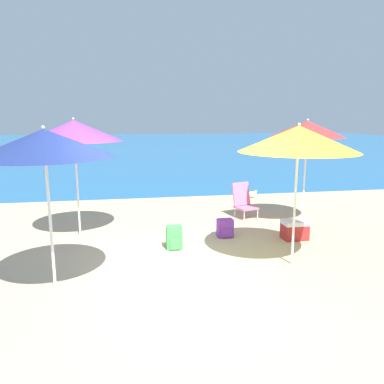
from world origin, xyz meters
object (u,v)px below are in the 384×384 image
(backpack_green, at_px, (174,238))
(backpack_purple, at_px, (225,228))
(beach_umbrella_purple, at_px, (74,131))
(beach_chair_pink, at_px, (244,200))
(seagull, at_px, (252,193))
(beach_umbrella_navy, at_px, (44,143))
(beach_umbrella_yellow, at_px, (299,139))
(cooler_box, at_px, (295,230))
(beach_umbrella_red, at_px, (307,129))

(backpack_green, bearing_deg, backpack_purple, 25.49)
(beach_umbrella_purple, relative_size, backpack_green, 5.41)
(beach_chair_pink, relative_size, backpack_green, 1.90)
(beach_chair_pink, distance_m, seagull, 2.04)
(beach_umbrella_navy, distance_m, beach_chair_pink, 4.98)
(beach_umbrella_purple, distance_m, beach_chair_pink, 3.91)
(beach_umbrella_yellow, distance_m, backpack_purple, 2.37)
(cooler_box, bearing_deg, seagull, 83.59)
(beach_umbrella_yellow, distance_m, beach_umbrella_red, 2.34)
(beach_umbrella_navy, bearing_deg, beach_umbrella_purple, 89.02)
(seagull, bearing_deg, beach_umbrella_yellow, -101.69)
(beach_umbrella_yellow, height_order, cooler_box, beach_umbrella_yellow)
(beach_chair_pink, xyz_separation_m, seagull, (0.85, 1.84, -0.24))
(beach_umbrella_yellow, xyz_separation_m, seagull, (0.96, 4.63, -1.77))
(beach_umbrella_purple, bearing_deg, seagull, 31.77)
(beach_umbrella_purple, xyz_separation_m, beach_umbrella_yellow, (3.36, -1.96, -0.07))
(backpack_green, bearing_deg, beach_umbrella_purple, 149.52)
(beach_umbrella_purple, distance_m, beach_umbrella_yellow, 3.89)
(beach_umbrella_purple, relative_size, beach_umbrella_yellow, 1.03)
(beach_chair_pink, distance_m, backpack_purple, 1.55)
(beach_umbrella_navy, height_order, beach_umbrella_purple, beach_umbrella_purple)
(backpack_green, bearing_deg, cooler_box, 3.65)
(beach_chair_pink, xyz_separation_m, backpack_green, (-1.80, -1.81, -0.18))
(beach_umbrella_yellow, height_order, backpack_green, beach_umbrella_yellow)
(beach_umbrella_yellow, bearing_deg, beach_umbrella_navy, -173.22)
(beach_umbrella_navy, height_order, beach_chair_pink, beach_umbrella_navy)
(backpack_purple, distance_m, backpack_green, 1.14)
(beach_umbrella_red, xyz_separation_m, backpack_purple, (-1.83, -0.57, -1.81))
(beach_umbrella_navy, height_order, seagull, beach_umbrella_navy)
(beach_umbrella_navy, height_order, beach_umbrella_red, beach_umbrella_red)
(backpack_green, relative_size, cooler_box, 0.90)
(beach_umbrella_purple, bearing_deg, beach_umbrella_navy, -90.98)
(beach_umbrella_red, bearing_deg, beach_chair_pink, 144.36)
(beach_umbrella_purple, height_order, seagull, beach_umbrella_purple)
(beach_umbrella_red, relative_size, cooler_box, 4.83)
(beach_umbrella_navy, xyz_separation_m, backpack_green, (1.70, 1.38, -1.71))
(cooler_box, bearing_deg, beach_umbrella_yellow, -116.72)
(cooler_box, height_order, seagull, cooler_box)
(beach_chair_pink, xyz_separation_m, backpack_purple, (-0.78, -1.32, -0.21))
(beach_umbrella_red, distance_m, backpack_green, 3.52)
(beach_umbrella_purple, distance_m, cooler_box, 4.40)
(beach_umbrella_purple, height_order, beach_umbrella_yellow, beach_umbrella_purple)
(beach_umbrella_yellow, relative_size, cooler_box, 4.72)
(beach_umbrella_purple, xyz_separation_m, backpack_green, (1.66, -0.98, -1.78))
(beach_umbrella_yellow, bearing_deg, cooler_box, 63.28)
(beach_chair_pink, height_order, cooler_box, beach_chair_pink)
(beach_umbrella_navy, relative_size, backpack_purple, 6.20)
(beach_umbrella_red, xyz_separation_m, backpack_green, (-2.85, -1.06, -1.78))
(beach_chair_pink, distance_m, backpack_green, 2.56)
(beach_umbrella_yellow, relative_size, beach_umbrella_red, 0.98)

